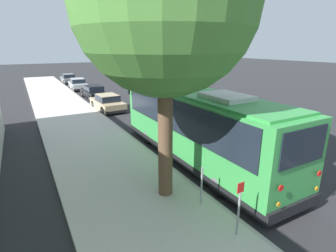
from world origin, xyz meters
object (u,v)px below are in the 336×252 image
at_px(shuttle_bus, 197,123).
at_px(parked_sedan_gray, 68,79).
at_px(parked_sedan_black, 94,92).
at_px(parked_sedan_silver, 78,84).
at_px(sign_post_far, 202,186).
at_px(sign_post_near, 239,208).
at_px(parked_sedan_tan, 107,103).

distance_m(shuttle_bus, parked_sedan_gray, 30.40).
height_order(parked_sedan_black, parked_sedan_gray, parked_sedan_black).
bearing_deg(shuttle_bus, parked_sedan_silver, 1.61).
distance_m(parked_sedan_black, sign_post_far, 20.42).
height_order(shuttle_bus, parked_sedan_black, shuttle_bus).
height_order(shuttle_bus, parked_sedan_gray, shuttle_bus).
bearing_deg(parked_sedan_gray, shuttle_bus, -178.78).
xyz_separation_m(parked_sedan_silver, sign_post_near, (-28.63, 1.53, 0.34)).
xyz_separation_m(parked_sedan_tan, parked_sedan_gray, (18.75, -0.07, -0.01)).
height_order(parked_sedan_tan, parked_sedan_black, same).
relative_size(parked_sedan_tan, sign_post_far, 3.30).
distance_m(parked_sedan_black, sign_post_near, 22.04).
height_order(parked_sedan_black, sign_post_far, sign_post_far).
bearing_deg(shuttle_bus, sign_post_far, 147.54).
bearing_deg(sign_post_far, shuttle_bus, -32.80).
bearing_deg(parked_sedan_tan, shuttle_bus, -179.15).
bearing_deg(parked_sedan_silver, sign_post_near, 179.31).
relative_size(sign_post_near, sign_post_far, 1.20).
bearing_deg(sign_post_near, parked_sedan_silver, -3.07).
bearing_deg(shuttle_bus, parked_sedan_tan, 3.25).
bearing_deg(parked_sedan_black, shuttle_bus, 179.27).
distance_m(parked_sedan_gray, sign_post_far, 33.61).
xyz_separation_m(parked_sedan_black, sign_post_far, (-20.34, 1.76, 0.21)).
bearing_deg(parked_sedan_black, parked_sedan_silver, 0.26).
bearing_deg(sign_post_far, parked_sedan_gray, -2.63).
bearing_deg(shuttle_bus, sign_post_near, 157.20).
distance_m(parked_sedan_gray, sign_post_near, 35.24).
xyz_separation_m(shuttle_bus, sign_post_near, (-4.82, 2.06, -0.82)).
bearing_deg(parked_sedan_gray, sign_post_near, 177.73).
relative_size(parked_sedan_tan, parked_sedan_silver, 0.97).
bearing_deg(sign_post_far, parked_sedan_silver, -3.25).
bearing_deg(sign_post_far, parked_sedan_tan, -5.66).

